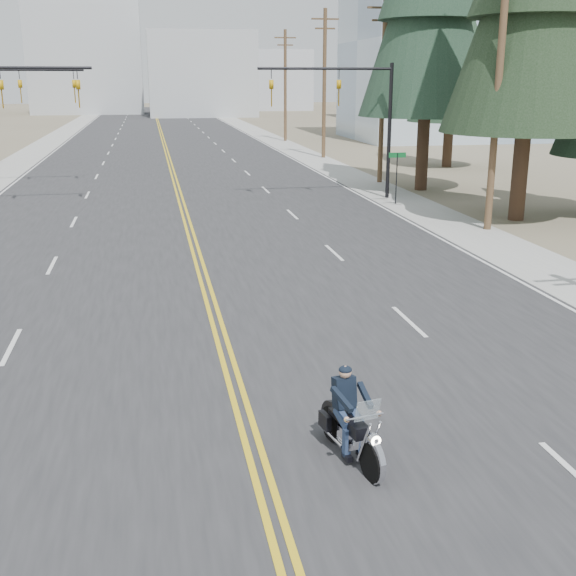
# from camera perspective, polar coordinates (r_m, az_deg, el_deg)

# --- Properties ---
(road) EXTENTS (20.00, 200.00, 0.01)m
(road) POSITION_cam_1_polar(r_m,az_deg,el_deg) (75.39, -9.78, 11.24)
(road) COLOR #303033
(road) RESTS_ON ground
(sidewalk_left) EXTENTS (3.00, 200.00, 0.01)m
(sidewalk_left) POSITION_cam_1_polar(r_m,az_deg,el_deg) (76.04, -18.62, 10.68)
(sidewalk_left) COLOR #A5A5A0
(sidewalk_left) RESTS_ON ground
(sidewalk_right) EXTENTS (3.00, 200.00, 0.01)m
(sidewalk_right) POSITION_cam_1_polar(r_m,az_deg,el_deg) (76.49, -0.96, 11.53)
(sidewalk_right) COLOR #A5A5A0
(sidewalk_right) RESTS_ON ground
(traffic_mast_right) EXTENTS (7.10, 0.26, 7.00)m
(traffic_mast_right) POSITION_cam_1_polar(r_m,az_deg,el_deg) (38.60, 5.16, 14.26)
(traffic_mast_right) COLOR black
(traffic_mast_right) RESTS_ON ground
(traffic_mast_far) EXTENTS (6.10, 0.26, 7.00)m
(traffic_mast_far) POSITION_cam_1_polar(r_m,az_deg,el_deg) (45.81, -21.18, 13.48)
(traffic_mast_far) COLOR black
(traffic_mast_far) RESTS_ON ground
(street_sign) EXTENTS (0.90, 0.06, 2.62)m
(street_sign) POSITION_cam_1_polar(r_m,az_deg,el_deg) (37.47, 8.60, 9.28)
(street_sign) COLOR black
(street_sign) RESTS_ON ground
(utility_pole_b) EXTENTS (2.20, 0.30, 11.50)m
(utility_pole_b) POSITION_cam_1_polar(r_m,az_deg,el_deg) (31.42, 16.29, 15.20)
(utility_pole_b) COLOR brown
(utility_pole_b) RESTS_ON ground
(utility_pole_c) EXTENTS (2.20, 0.30, 11.00)m
(utility_pole_c) POSITION_cam_1_polar(r_m,az_deg,el_deg) (45.35, 7.50, 15.47)
(utility_pole_c) COLOR brown
(utility_pole_c) RESTS_ON ground
(utility_pole_d) EXTENTS (2.20, 0.30, 11.50)m
(utility_pole_d) POSITION_cam_1_polar(r_m,az_deg,el_deg) (59.79, 2.89, 15.96)
(utility_pole_d) COLOR brown
(utility_pole_d) RESTS_ON ground
(utility_pole_e) EXTENTS (2.20, 0.30, 11.00)m
(utility_pole_e) POSITION_cam_1_polar(r_m,az_deg,el_deg) (76.42, -0.22, 15.82)
(utility_pole_e) COLOR brown
(utility_pole_e) RESTS_ON ground
(glass_building) EXTENTS (24.00, 16.00, 20.00)m
(glass_building) POSITION_cam_1_polar(r_m,az_deg,el_deg) (82.35, 13.98, 18.37)
(glass_building) COLOR #9EB5CC
(glass_building) RESTS_ON ground
(haze_bldg_b) EXTENTS (18.00, 14.00, 14.00)m
(haze_bldg_b) POSITION_cam_1_polar(r_m,az_deg,el_deg) (130.47, -6.88, 16.41)
(haze_bldg_b) COLOR #ADB2B7
(haze_bldg_b) RESTS_ON ground
(haze_bldg_c) EXTENTS (16.00, 12.00, 18.00)m
(haze_bldg_c) POSITION_cam_1_polar(r_m,az_deg,el_deg) (122.41, 9.48, 17.27)
(haze_bldg_c) COLOR #B7BCC6
(haze_bldg_c) RESTS_ON ground
(haze_bldg_d) EXTENTS (20.00, 15.00, 26.00)m
(haze_bldg_d) POSITION_cam_1_polar(r_m,az_deg,el_deg) (145.66, -15.70, 18.28)
(haze_bldg_d) COLOR #ADB2B7
(haze_bldg_d) RESTS_ON ground
(haze_bldg_e) EXTENTS (14.00, 14.00, 12.00)m
(haze_bldg_e) POSITION_cam_1_polar(r_m,az_deg,el_deg) (157.37, -1.12, 16.09)
(haze_bldg_e) COLOR #B7BCC6
(haze_bldg_e) RESTS_ON ground
(motorcyclist) EXTENTS (1.26, 2.17, 1.59)m
(motorcyclist) POSITION_cam_1_polar(r_m,az_deg,el_deg) (12.19, 5.05, -10.07)
(motorcyclist) COLOR black
(motorcyclist) RESTS_ON ground
(conifer_far) EXTENTS (6.08, 6.08, 16.28)m
(conifer_far) POSITION_cam_1_polar(r_m,az_deg,el_deg) (54.67, 13.03, 19.09)
(conifer_far) COLOR #382619
(conifer_far) RESTS_ON ground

